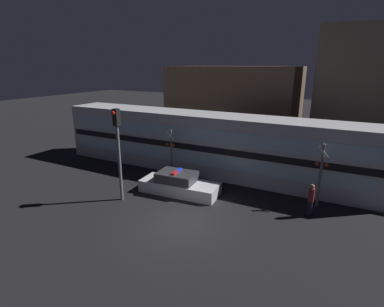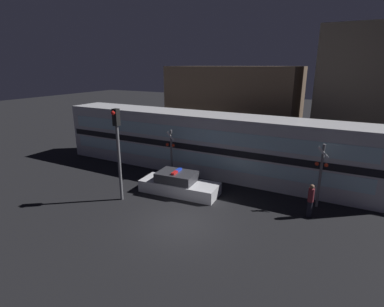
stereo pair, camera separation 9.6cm
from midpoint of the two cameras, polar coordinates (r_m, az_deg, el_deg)
ground_plane at (r=14.85m, az=-2.09°, el=-13.06°), size 120.00×120.00×0.00m
train at (r=21.09m, az=1.85°, el=2.05°), size 22.35×2.88×4.13m
police_car at (r=17.87m, az=-2.64°, el=-5.92°), size 4.79×2.11×1.38m
pedestrian at (r=16.13m, az=21.51°, el=-8.24°), size 0.29×0.29×1.73m
crossing_signal_near at (r=17.00m, az=23.15°, el=-3.44°), size 0.66×0.30×3.47m
crossing_signal_far at (r=19.96m, az=-4.14°, el=0.39°), size 0.66×0.30×3.25m
traffic_light_corner at (r=16.55m, az=-14.08°, el=1.86°), size 0.30×0.46×5.15m
building_left at (r=27.82m, az=7.82°, el=8.68°), size 11.14×6.06×7.23m
building_center at (r=25.88m, az=31.21°, el=9.11°), size 8.01×4.13×10.10m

